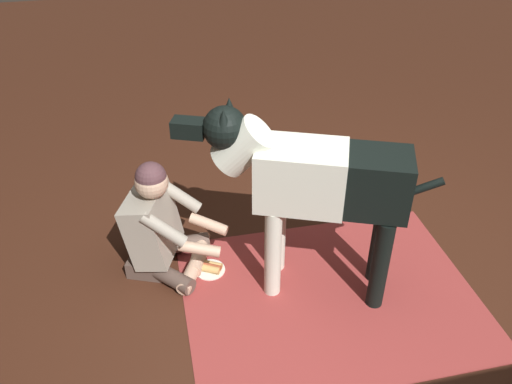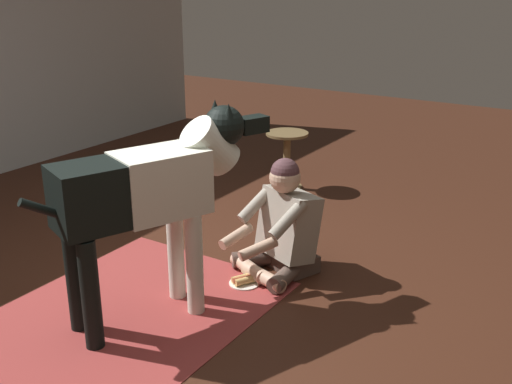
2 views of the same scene
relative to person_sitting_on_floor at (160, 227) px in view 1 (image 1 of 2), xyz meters
name	(u,v)px [view 1 (image 1 of 2)]	position (x,y,z in m)	size (l,w,h in m)	color
ground_plane	(312,292)	(-0.91, 0.45, -0.33)	(14.97, 14.97, 0.00)	#3D1E13
area_rug	(330,295)	(-1.01, 0.51, -0.33)	(1.85, 1.43, 0.01)	maroon
person_sitting_on_floor	(160,227)	(0.00, 0.00, 0.00)	(0.71, 0.61, 0.82)	brown
large_dog	(311,182)	(-0.89, 0.35, 0.46)	(1.46, 0.70, 1.25)	silver
hot_dog_on_plate	(210,268)	(-0.30, 0.12, -0.31)	(0.20, 0.20, 0.06)	white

